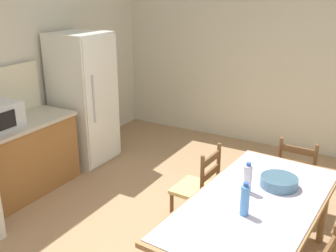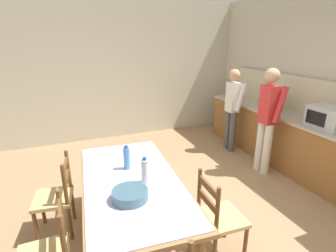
{
  "view_description": "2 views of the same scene",
  "coord_description": "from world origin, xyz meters",
  "px_view_note": "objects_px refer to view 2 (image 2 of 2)",
  "views": [
    {
      "loc": [
        -2.68,
        -1.47,
        2.4
      ],
      "look_at": [
        0.14,
        0.14,
        1.24
      ],
      "focal_mm": 42.0,
      "sensor_mm": 36.0,
      "label": 1
    },
    {
      "loc": [
        2.39,
        -1.24,
        2.11
      ],
      "look_at": [
        -0.31,
        -0.15,
        1.13
      ],
      "focal_mm": 28.0,
      "sensor_mm": 36.0,
      "label": 2
    }
  ],
  "objects_px": {
    "bottle_near_centre": "(127,158)",
    "microwave": "(328,118)",
    "chair_side_near_left": "(57,197)",
    "serving_bowl": "(130,194)",
    "bottle_off_centre": "(145,171)",
    "paper_bag": "(275,101)",
    "chair_side_far_right": "(219,217)",
    "person_at_sink": "(232,106)",
    "person_at_counter": "(268,116)",
    "dining_table": "(132,186)"
  },
  "relations": [
    {
      "from": "chair_side_near_left",
      "to": "paper_bag",
      "type": "bearing_deg",
      "value": 108.13
    },
    {
      "from": "bottle_off_centre",
      "to": "serving_bowl",
      "type": "height_order",
      "value": "bottle_off_centre"
    },
    {
      "from": "chair_side_near_left",
      "to": "chair_side_far_right",
      "type": "distance_m",
      "value": 1.77
    },
    {
      "from": "bottle_near_centre",
      "to": "chair_side_near_left",
      "type": "height_order",
      "value": "bottle_near_centre"
    },
    {
      "from": "dining_table",
      "to": "person_at_counter",
      "type": "distance_m",
      "value": 2.53
    },
    {
      "from": "paper_bag",
      "to": "bottle_off_centre",
      "type": "relative_size",
      "value": 1.33
    },
    {
      "from": "person_at_sink",
      "to": "bottle_near_centre",
      "type": "bearing_deg",
      "value": -148.41
    },
    {
      "from": "paper_bag",
      "to": "bottle_off_centre",
      "type": "bearing_deg",
      "value": -65.65
    },
    {
      "from": "microwave",
      "to": "bottle_off_centre",
      "type": "height_order",
      "value": "microwave"
    },
    {
      "from": "person_at_counter",
      "to": "serving_bowl",
      "type": "bearing_deg",
      "value": -156.25
    },
    {
      "from": "dining_table",
      "to": "bottle_near_centre",
      "type": "relative_size",
      "value": 7.39
    },
    {
      "from": "serving_bowl",
      "to": "bottle_off_centre",
      "type": "bearing_deg",
      "value": 137.48
    },
    {
      "from": "dining_table",
      "to": "person_at_counter",
      "type": "xyz_separation_m",
      "value": [
        -0.77,
        2.4,
        0.27
      ]
    },
    {
      "from": "bottle_near_centre",
      "to": "chair_side_near_left",
      "type": "distance_m",
      "value": 0.91
    },
    {
      "from": "serving_bowl",
      "to": "chair_side_far_right",
      "type": "xyz_separation_m",
      "value": [
        0.16,
        0.83,
        -0.37
      ]
    },
    {
      "from": "microwave",
      "to": "paper_bag",
      "type": "height_order",
      "value": "paper_bag"
    },
    {
      "from": "microwave",
      "to": "bottle_near_centre",
      "type": "xyz_separation_m",
      "value": [
        -0.1,
        -2.9,
        -0.15
      ]
    },
    {
      "from": "person_at_sink",
      "to": "dining_table",
      "type": "bearing_deg",
      "value": -144.62
    },
    {
      "from": "bottle_near_centre",
      "to": "bottle_off_centre",
      "type": "distance_m",
      "value": 0.36
    },
    {
      "from": "paper_bag",
      "to": "dining_table",
      "type": "distance_m",
      "value": 3.16
    },
    {
      "from": "chair_side_far_right",
      "to": "microwave",
      "type": "bearing_deg",
      "value": -71.12
    },
    {
      "from": "dining_table",
      "to": "person_at_sink",
      "type": "distance_m",
      "value": 2.97
    },
    {
      "from": "chair_side_near_left",
      "to": "person_at_sink",
      "type": "distance_m",
      "value": 3.42
    },
    {
      "from": "dining_table",
      "to": "bottle_off_centre",
      "type": "xyz_separation_m",
      "value": [
        0.1,
        0.11,
        0.2
      ]
    },
    {
      "from": "bottle_near_centre",
      "to": "person_at_sink",
      "type": "distance_m",
      "value": 2.82
    },
    {
      "from": "bottle_near_centre",
      "to": "chair_side_near_left",
      "type": "xyz_separation_m",
      "value": [
        -0.25,
        -0.76,
        -0.45
      ]
    },
    {
      "from": "microwave",
      "to": "bottle_near_centre",
      "type": "height_order",
      "value": "microwave"
    },
    {
      "from": "bottle_off_centre",
      "to": "bottle_near_centre",
      "type": "bearing_deg",
      "value": -164.55
    },
    {
      "from": "microwave",
      "to": "bottle_off_centre",
      "type": "distance_m",
      "value": 2.82
    },
    {
      "from": "paper_bag",
      "to": "chair_side_near_left",
      "type": "relative_size",
      "value": 0.4
    },
    {
      "from": "bottle_near_centre",
      "to": "person_at_sink",
      "type": "bearing_deg",
      "value": 121.59
    },
    {
      "from": "chair_side_near_left",
      "to": "person_at_counter",
      "type": "distance_m",
      "value": 3.19
    },
    {
      "from": "person_at_sink",
      "to": "person_at_counter",
      "type": "bearing_deg",
      "value": -91.17
    },
    {
      "from": "person_at_counter",
      "to": "chair_side_near_left",
      "type": "bearing_deg",
      "value": -174.91
    },
    {
      "from": "microwave",
      "to": "chair_side_far_right",
      "type": "distance_m",
      "value": 2.35
    },
    {
      "from": "bottle_off_centre",
      "to": "person_at_counter",
      "type": "bearing_deg",
      "value": 110.84
    },
    {
      "from": "person_at_sink",
      "to": "chair_side_near_left",
      "type": "bearing_deg",
      "value": -158.7
    },
    {
      "from": "microwave",
      "to": "chair_side_near_left",
      "type": "height_order",
      "value": "microwave"
    },
    {
      "from": "paper_bag",
      "to": "person_at_counter",
      "type": "relative_size",
      "value": 0.21
    },
    {
      "from": "microwave",
      "to": "bottle_off_centre",
      "type": "bearing_deg",
      "value": -84.93
    },
    {
      "from": "dining_table",
      "to": "microwave",
      "type": "bearing_deg",
      "value": 92.83
    },
    {
      "from": "paper_bag",
      "to": "serving_bowl",
      "type": "height_order",
      "value": "paper_bag"
    },
    {
      "from": "microwave",
      "to": "paper_bag",
      "type": "relative_size",
      "value": 1.39
    },
    {
      "from": "person_at_counter",
      "to": "bottle_near_centre",
      "type": "bearing_deg",
      "value": -167.58
    },
    {
      "from": "chair_side_near_left",
      "to": "person_at_sink",
      "type": "height_order",
      "value": "person_at_sink"
    },
    {
      "from": "chair_side_far_right",
      "to": "person_at_sink",
      "type": "bearing_deg",
      "value": -34.6
    },
    {
      "from": "bottle_off_centre",
      "to": "person_at_sink",
      "type": "xyz_separation_m",
      "value": [
        -1.82,
        2.31,
        -0.0
      ]
    },
    {
      "from": "bottle_off_centre",
      "to": "serving_bowl",
      "type": "bearing_deg",
      "value": -42.52
    },
    {
      "from": "bottle_near_centre",
      "to": "person_at_sink",
      "type": "xyz_separation_m",
      "value": [
        -1.48,
        2.4,
        -0.0
      ]
    },
    {
      "from": "bottle_near_centre",
      "to": "microwave",
      "type": "bearing_deg",
      "value": 88.09
    }
  ]
}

